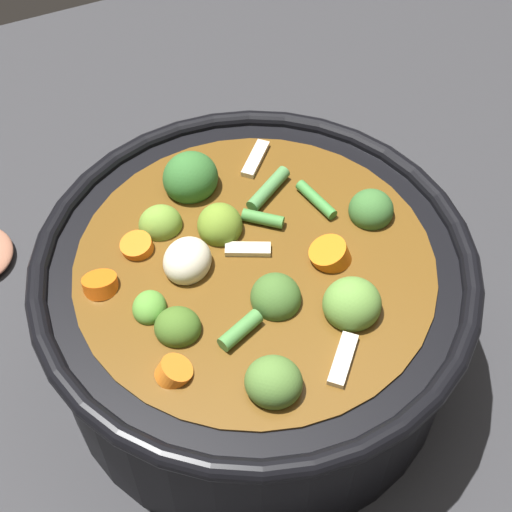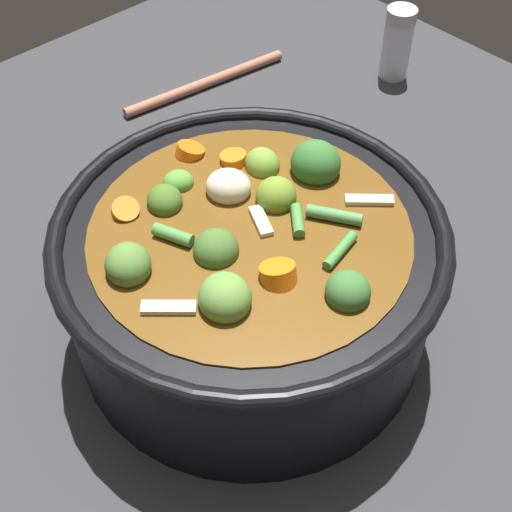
{
  "view_description": "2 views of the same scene",
  "coord_description": "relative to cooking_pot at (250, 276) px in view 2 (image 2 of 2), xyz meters",
  "views": [
    {
      "loc": [
        -0.14,
        -0.31,
        0.56
      ],
      "look_at": [
        0.0,
        0.01,
        0.12
      ],
      "focal_mm": 53.9,
      "sensor_mm": 36.0,
      "label": 1
    },
    {
      "loc": [
        0.3,
        -0.27,
        0.53
      ],
      "look_at": [
        0.02,
        -0.01,
        0.12
      ],
      "focal_mm": 50.38,
      "sensor_mm": 36.0,
      "label": 2
    }
  ],
  "objects": [
    {
      "name": "wooden_spoon",
      "position": [
        -0.24,
        0.2,
        -0.06
      ],
      "size": [
        0.19,
        0.23,
        0.01
      ],
      "color": "#A2654C",
      "rests_on": "ground_plane"
    },
    {
      "name": "ground_plane",
      "position": [
        0.0,
        -0.0,
        -0.07
      ],
      "size": [
        1.1,
        1.1,
        0.0
      ],
      "primitive_type": "plane",
      "color": "#2D2D30"
    },
    {
      "name": "cooking_pot",
      "position": [
        0.0,
        0.0,
        0.0
      ],
      "size": [
        0.33,
        0.33,
        0.15
      ],
      "color": "black",
      "rests_on": "ground_plane"
    },
    {
      "name": "salt_shaker",
      "position": [
        -0.17,
        0.41,
        -0.02
      ],
      "size": [
        0.04,
        0.04,
        0.09
      ],
      "color": "silver",
      "rests_on": "ground_plane"
    }
  ]
}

